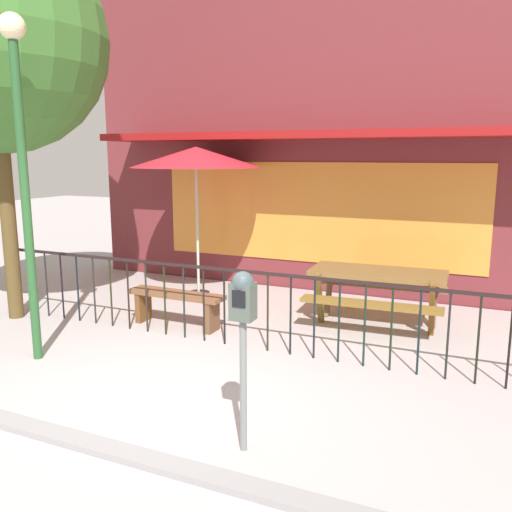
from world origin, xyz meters
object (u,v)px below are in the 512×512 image
at_px(parking_meter_near, 243,314).
at_px(patio_bench, 176,301).
at_px(street_lamp, 21,140).
at_px(picnic_table_left, 378,282).
at_px(patio_umbrella, 196,158).

bearing_deg(parking_meter_near, patio_bench, 131.55).
xyz_separation_m(parking_meter_near, street_lamp, (-3.02, 0.80, 1.35)).
bearing_deg(picnic_table_left, parking_meter_near, -94.87).
xyz_separation_m(patio_umbrella, patio_bench, (0.57, -1.57, -1.92)).
bearing_deg(patio_bench, picnic_table_left, 24.97).
bearing_deg(parking_meter_near, street_lamp, 165.18).
bearing_deg(patio_bench, patio_umbrella, 109.82).
bearing_deg(patio_bench, street_lamp, -116.61).
xyz_separation_m(picnic_table_left, patio_bench, (-2.49, -1.16, -0.26)).
relative_size(picnic_table_left, street_lamp, 0.49).
height_order(parking_meter_near, street_lamp, street_lamp).
xyz_separation_m(patio_bench, parking_meter_near, (2.19, -2.47, 0.78)).
distance_m(picnic_table_left, parking_meter_near, 3.68).
relative_size(patio_umbrella, parking_meter_near, 1.68).
relative_size(picnic_table_left, patio_bench, 1.32).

